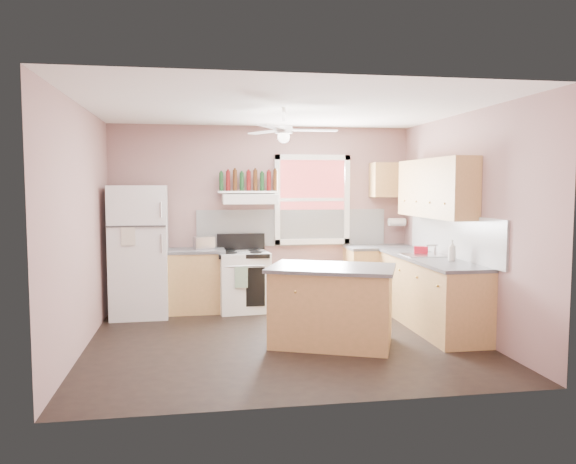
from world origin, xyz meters
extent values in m
plane|color=black|center=(0.00, 0.00, 0.00)|extent=(4.50, 4.50, 0.00)
plane|color=white|center=(0.00, 0.00, 2.70)|extent=(4.50, 4.50, 0.00)
cube|color=#8E6965|center=(0.00, 2.02, 1.35)|extent=(4.50, 0.05, 2.70)
cube|color=#8E6965|center=(2.27, 0.00, 1.35)|extent=(0.05, 4.00, 2.70)
cube|color=#8E6965|center=(-2.27, 0.00, 1.35)|extent=(0.05, 4.00, 2.70)
cube|color=white|center=(0.45, 1.99, 1.18)|extent=(2.90, 0.03, 0.55)
cube|color=white|center=(2.23, 0.30, 1.18)|extent=(0.03, 2.60, 0.55)
cube|color=maroon|center=(0.75, 1.98, 1.60)|extent=(1.00, 0.02, 1.20)
cube|color=white|center=(0.75, 1.96, 1.60)|extent=(1.16, 0.07, 1.36)
cube|color=white|center=(-1.78, 1.54, 0.91)|extent=(0.78, 0.76, 1.82)
cube|color=#AA8447|center=(-1.06, 1.70, 0.43)|extent=(0.90, 0.60, 0.86)
cube|color=#49494C|center=(-1.06, 1.70, 0.88)|extent=(0.92, 0.62, 0.04)
cube|color=silver|center=(-0.90, 1.70, 0.99)|extent=(0.32, 0.24, 0.18)
cube|color=white|center=(-0.35, 1.61, 0.43)|extent=(0.77, 0.71, 0.86)
cube|color=white|center=(-0.23, 1.75, 1.62)|extent=(0.78, 0.50, 0.14)
cube|color=white|center=(-0.23, 1.87, 1.72)|extent=(0.90, 0.26, 0.03)
cube|color=#AA8447|center=(0.95, 1.64, 0.28)|extent=(0.65, 0.52, 0.56)
cube|color=#AA8447|center=(1.75, 1.70, 0.43)|extent=(1.00, 0.60, 0.86)
cube|color=#AA8447|center=(1.95, 0.30, 0.43)|extent=(0.60, 2.20, 0.86)
cube|color=#49494C|center=(1.75, 1.70, 0.88)|extent=(1.02, 0.62, 0.04)
cube|color=#49494C|center=(1.94, 0.30, 0.88)|extent=(0.62, 2.22, 0.04)
cube|color=silver|center=(1.94, 0.50, 0.90)|extent=(0.55, 0.45, 0.03)
cylinder|color=silver|center=(2.10, 0.50, 0.97)|extent=(0.03, 0.03, 0.14)
cube|color=#AA8447|center=(2.08, 0.50, 1.78)|extent=(0.33, 1.80, 0.76)
cube|color=#AA8447|center=(1.95, 1.83, 1.90)|extent=(0.60, 0.33, 0.52)
cylinder|color=white|center=(2.07, 1.86, 1.25)|extent=(0.26, 0.12, 0.12)
cube|color=#AA8447|center=(0.51, -0.27, 0.43)|extent=(1.54, 1.27, 0.86)
cube|color=#49494C|center=(0.51, -0.27, 0.88)|extent=(1.64, 1.37, 0.04)
cylinder|color=white|center=(0.00, 0.00, 2.45)|extent=(0.20, 0.20, 0.08)
imported|color=silver|center=(2.06, -0.07, 1.03)|extent=(0.12, 0.12, 0.26)
cube|color=#A80E1F|center=(1.97, 0.68, 0.95)|extent=(0.21, 0.17, 0.10)
cylinder|color=#143819|center=(-0.63, 1.87, 1.87)|extent=(0.06, 0.06, 0.27)
cylinder|color=#590F0F|center=(-0.53, 1.87, 1.88)|extent=(0.06, 0.06, 0.29)
cylinder|color=#3F230F|center=(-0.43, 1.87, 1.89)|extent=(0.06, 0.06, 0.31)
cylinder|color=#143819|center=(-0.33, 1.87, 1.87)|extent=(0.06, 0.06, 0.27)
cylinder|color=#590F0F|center=(-0.23, 1.87, 1.88)|extent=(0.06, 0.06, 0.29)
cylinder|color=#3F230F|center=(-0.13, 1.87, 1.89)|extent=(0.06, 0.06, 0.31)
cylinder|color=#143819|center=(-0.03, 1.87, 1.87)|extent=(0.06, 0.06, 0.27)
cylinder|color=#590F0F|center=(0.07, 1.87, 1.88)|extent=(0.06, 0.06, 0.29)
cylinder|color=#3F230F|center=(0.17, 1.87, 1.89)|extent=(0.06, 0.06, 0.31)
camera|label=1|loc=(-1.01, -6.41, 1.82)|focal=35.00mm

